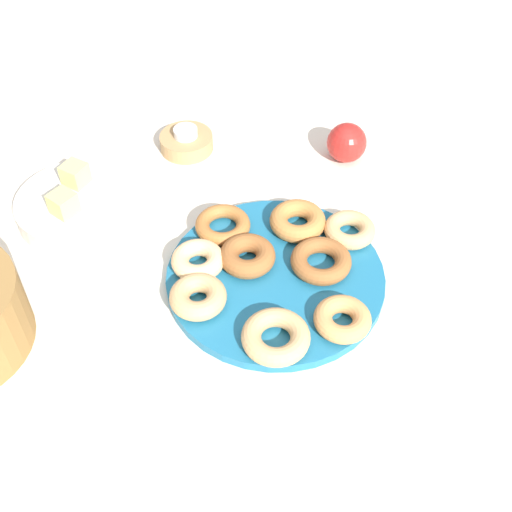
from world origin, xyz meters
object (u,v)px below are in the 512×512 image
melon_chunk_left (63,203)px  donut_3 (198,260)px  donut_6 (350,230)px  melon_chunk_right (75,174)px  donut_1 (321,261)px  donut_2 (223,225)px  candle_holder (187,142)px  donut_5 (247,256)px  fruit_bowl (78,206)px  donut_0 (276,337)px  donut_plate (275,277)px  tealight (186,132)px  donut_4 (198,297)px  apple (347,143)px  donut_8 (298,221)px  donut_7 (342,319)px

melon_chunk_left → donut_3: bearing=-98.3°
donut_6 → melon_chunk_right: size_ratio=2.20×
donut_1 → donut_2: 0.17m
melon_chunk_left → candle_holder: bearing=-23.6°
donut_5 → fruit_bowl: (0.04, 0.30, -0.01)m
donut_6 → donut_0: bearing=165.7°
donut_plate → tealight: bearing=41.7°
donut_1 → tealight: bearing=51.9°
melon_chunk_left → donut_2: bearing=-78.5°
tealight → donut_4: bearing=-157.3°
fruit_bowl → donut_plate: bearing=-98.5°
tealight → apple: (0.05, -0.28, -0.00)m
donut_0 → donut_1: 0.16m
donut_4 → donut_6: bearing=-43.1°
donut_2 → donut_3: donut_3 is taller
melon_chunk_left → donut_4: bearing=-111.5°
donut_4 → tealight: 0.38m
donut_plate → donut_5: bearing=77.0°
donut_8 → fruit_bowl: donut_8 is taller
donut_plate → donut_1: size_ratio=3.56×
melon_chunk_left → apple: 0.49m
donut_1 → donut_3: size_ratio=1.14×
donut_plate → donut_8: (0.10, -0.01, 0.02)m
donut_2 → donut_6: bearing=-77.5°
donut_1 → fruit_bowl: bearing=87.3°
donut_0 → apple: size_ratio=1.32×
donut_6 → tealight: size_ratio=1.83×
candle_holder → fruit_bowl: size_ratio=0.48×
donut_0 → fruit_bowl: 0.42m
donut_6 → melon_chunk_left: size_ratio=2.20×
candle_holder → melon_chunk_right: bearing=145.5°
donut_1 → melon_chunk_right: melon_chunk_right is taller
donut_5 → candle_holder: (0.26, 0.19, -0.02)m
donut_2 → donut_5: (-0.06, -0.06, 0.00)m
donut_0 → fruit_bowl: size_ratio=0.47×
donut_2 → donut_4: size_ratio=1.06×
candle_holder → melon_chunk_left: melon_chunk_left is taller
donut_0 → donut_6: size_ratio=1.18×
donut_3 → candle_holder: size_ratio=0.83×
donut_1 → donut_5: size_ratio=1.08×
donut_0 → donut_4: (0.04, 0.12, 0.00)m
donut_0 → fruit_bowl: bearing=65.5°
donut_5 → apple: (0.31, -0.09, 0.01)m
donut_5 → melon_chunk_right: melon_chunk_right is taller
donut_2 → melon_chunk_right: bearing=85.6°
donut_plate → melon_chunk_right: bearing=76.5°
donut_7 → apple: size_ratio=1.13×
fruit_bowl → melon_chunk_right: 0.05m
donut_8 → tealight: (0.16, 0.25, 0.01)m
donut_3 → donut_4: 0.07m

